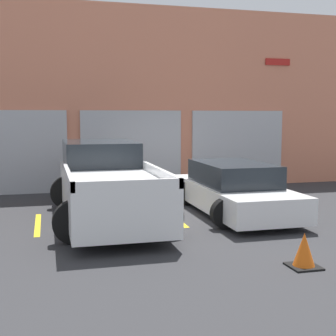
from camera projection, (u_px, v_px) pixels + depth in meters
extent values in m
plane|color=#2D2D30|center=(160.00, 206.00, 12.20)|extent=(28.00, 28.00, 0.00)
cube|color=#D17A5B|center=(136.00, 99.00, 15.05)|extent=(17.57, 0.60, 5.81)
cube|color=#ADADB2|center=(12.00, 153.00, 13.95)|extent=(3.22, 0.08, 2.52)
cube|color=#ADADB2|center=(132.00, 150.00, 14.86)|extent=(3.22, 0.08, 2.52)
cube|color=#ADADB2|center=(238.00, 148.00, 15.77)|extent=(3.22, 0.08, 2.52)
cube|color=#B21E19|center=(278.00, 62.00, 15.81)|extent=(0.90, 0.03, 0.22)
cube|color=white|center=(108.00, 191.00, 10.46)|extent=(1.90, 5.60, 0.89)
cube|color=#1E2328|center=(99.00, 153.00, 11.86)|extent=(1.74, 2.52, 0.60)
cube|color=white|center=(68.00, 176.00, 8.96)|extent=(0.08, 3.08, 0.18)
cube|color=white|center=(160.00, 173.00, 9.42)|extent=(0.08, 3.08, 0.18)
cube|color=white|center=(128.00, 185.00, 7.75)|extent=(1.90, 0.08, 0.18)
cylinder|color=black|center=(66.00, 192.00, 11.95)|extent=(0.81, 0.22, 0.81)
cylinder|color=black|center=(131.00, 190.00, 12.37)|extent=(0.81, 0.22, 0.81)
cylinder|color=black|center=(74.00, 222.00, 8.61)|extent=(0.81, 0.22, 0.81)
cylinder|color=black|center=(163.00, 217.00, 9.03)|extent=(0.81, 0.22, 0.81)
cube|color=white|center=(235.00, 196.00, 11.25)|extent=(1.75, 4.41, 0.57)
cube|color=#1E2328|center=(233.00, 173.00, 11.30)|extent=(1.54, 2.43, 0.52)
cylinder|color=black|center=(188.00, 193.00, 12.39)|extent=(0.65, 0.22, 0.65)
cylinder|color=black|center=(241.00, 190.00, 12.77)|extent=(0.65, 0.22, 0.65)
cylinder|color=black|center=(226.00, 213.00, 9.76)|extent=(0.65, 0.22, 0.65)
cylinder|color=black|center=(292.00, 210.00, 10.14)|extent=(0.65, 0.22, 0.65)
cube|color=gold|center=(38.00, 224.00, 10.15)|extent=(0.12, 2.20, 0.01)
cube|color=gold|center=(173.00, 217.00, 10.92)|extent=(0.12, 2.20, 0.01)
cube|color=gold|center=(291.00, 210.00, 11.68)|extent=(0.12, 2.20, 0.01)
cube|color=black|center=(304.00, 266.00, 7.29)|extent=(0.47, 0.47, 0.03)
cone|color=orange|center=(304.00, 250.00, 7.26)|extent=(0.36, 0.36, 0.55)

